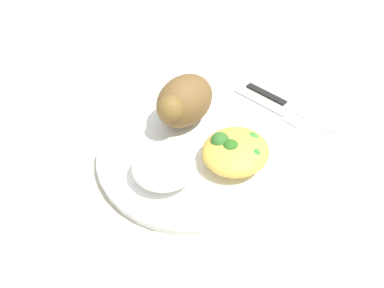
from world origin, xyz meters
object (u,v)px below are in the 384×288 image
Objects in this scene: plate at (192,154)px; knife at (285,103)px; rice_pile at (164,166)px; mac_cheese_with_broccoli at (236,151)px; fork at (271,108)px; roasted_chicken at (183,102)px.

plate is 1.46× the size of knife.
rice_pile is at bearing -5.51° from knife.
mac_cheese_with_broccoli is 0.19m from knife.
knife is (-0.18, -0.03, -0.04)m from mac_cheese_with_broccoli.
mac_cheese_with_broccoli is 0.68× the size of fork.
rice_pile is at bearing 6.01° from plate.
knife reaches higher than fork.
mac_cheese_with_broccoli is at bearing 82.61° from roasted_chicken.
plate is 0.21m from knife.
fork is at bearing -166.32° from mac_cheese_with_broccoli.
knife is (-0.20, 0.03, -0.01)m from plate.
knife is at bearing 160.75° from fork.
mac_cheese_with_broccoli is (-0.02, 0.06, 0.03)m from plate.
mac_cheese_with_broccoli is 0.51× the size of knife.
plate is 0.07m from mac_cheese_with_broccoli.
fork is (-0.24, 0.02, -0.04)m from rice_pile.
rice_pile is 0.27m from knife.
roasted_chicken reaches higher than mac_cheese_with_broccoli.
rice_pile reaches higher than knife.
roasted_chicken is at bearing -126.25° from plate.
mac_cheese_with_broccoli is (-0.09, 0.05, 0.00)m from rice_pile.
plate reaches higher than fork.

